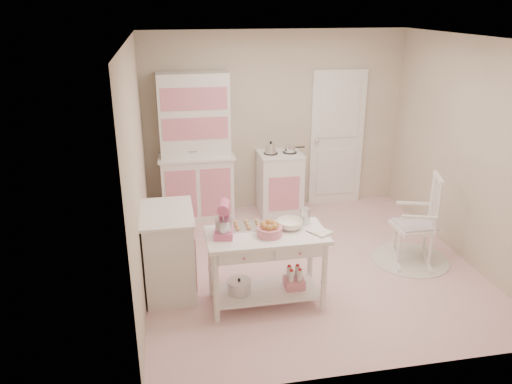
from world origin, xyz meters
TOP-DOWN VIEW (x-y plane):
  - room_shell at (0.00, 0.00)m, footprint 3.84×3.84m
  - door at (0.95, 1.87)m, footprint 0.82×0.05m
  - hutch at (-1.19, 1.66)m, footprint 1.06×0.50m
  - stove at (0.01, 1.61)m, footprint 0.62×0.57m
  - base_cabinet at (-1.63, -0.26)m, footprint 0.54×0.84m
  - lace_rug at (1.25, -0.13)m, footprint 0.92×0.92m
  - rocking_chair at (1.25, -0.13)m, footprint 0.68×0.83m
  - work_table at (-0.67, -0.71)m, footprint 1.20×0.60m
  - stand_mixer at (-1.09, -0.69)m, footprint 0.25×0.31m
  - cookie_tray at (-0.82, -0.53)m, footprint 0.34×0.24m
  - bread_basket at (-0.65, -0.76)m, footprint 0.25×0.25m
  - mixing_bowl at (-0.41, -0.63)m, footprint 0.27×0.27m
  - metal_pitcher at (-0.23, -0.55)m, footprint 0.10×0.10m
  - recipe_book at (-0.22, -0.83)m, footprint 0.26×0.28m

SIDE VIEW (x-z plane):
  - lace_rug at x=1.25m, z-range 0.00..0.01m
  - work_table at x=-0.67m, z-range 0.00..0.80m
  - stove at x=0.01m, z-range 0.00..0.92m
  - base_cabinet at x=-1.63m, z-range 0.00..0.92m
  - rocking_chair at x=1.25m, z-range 0.00..1.10m
  - cookie_tray at x=-0.82m, z-range 0.80..0.82m
  - recipe_book at x=-0.22m, z-range 0.80..0.82m
  - mixing_bowl at x=-0.41m, z-range 0.80..0.88m
  - bread_basket at x=-0.65m, z-range 0.80..0.89m
  - metal_pitcher at x=-0.23m, z-range 0.80..0.97m
  - stand_mixer at x=-1.09m, z-range 0.80..1.14m
  - door at x=0.95m, z-range 0.00..2.04m
  - hutch at x=-1.19m, z-range 0.00..2.08m
  - room_shell at x=0.00m, z-range 0.34..2.96m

